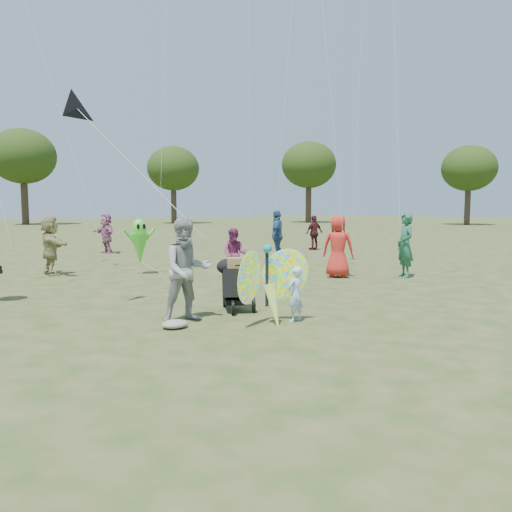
{
  "coord_description": "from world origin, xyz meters",
  "views": [
    {
      "loc": [
        -5.57,
        -7.19,
        2.13
      ],
      "look_at": [
        -0.2,
        1.5,
        1.1
      ],
      "focal_mm": 35.0,
      "sensor_mm": 36.0,
      "label": 1
    }
  ],
  "objects_px": {
    "crowd_h": "(314,233)",
    "crowd_j": "(106,233)",
    "butterfly_kite": "(270,285)",
    "crowd_a": "(338,246)",
    "crowd_f": "(405,245)",
    "crowd_d": "(50,246)",
    "alien_kite": "(140,243)",
    "jogging_stroller": "(233,281)",
    "crowd_c": "(277,235)",
    "adult_man": "(187,270)",
    "child_girl": "(295,294)",
    "crowd_e": "(235,254)"
  },
  "relations": [
    {
      "from": "crowd_h",
      "to": "crowd_j",
      "type": "relative_size",
      "value": 0.93
    },
    {
      "from": "butterfly_kite",
      "to": "crowd_a",
      "type": "bearing_deg",
      "value": 37.98
    },
    {
      "from": "crowd_f",
      "to": "crowd_h",
      "type": "height_order",
      "value": "crowd_f"
    },
    {
      "from": "butterfly_kite",
      "to": "crowd_d",
      "type": "bearing_deg",
      "value": 103.97
    },
    {
      "from": "crowd_f",
      "to": "alien_kite",
      "type": "bearing_deg",
      "value": -103.25
    },
    {
      "from": "jogging_stroller",
      "to": "crowd_f",
      "type": "bearing_deg",
      "value": 36.94
    },
    {
      "from": "crowd_a",
      "to": "crowd_d",
      "type": "height_order",
      "value": "crowd_a"
    },
    {
      "from": "crowd_f",
      "to": "alien_kite",
      "type": "relative_size",
      "value": 1.1
    },
    {
      "from": "crowd_c",
      "to": "butterfly_kite",
      "type": "relative_size",
      "value": 1.13
    },
    {
      "from": "adult_man",
      "to": "crowd_j",
      "type": "bearing_deg",
      "value": 86.54
    },
    {
      "from": "butterfly_kite",
      "to": "adult_man",
      "type": "bearing_deg",
      "value": 139.49
    },
    {
      "from": "crowd_d",
      "to": "jogging_stroller",
      "type": "relative_size",
      "value": 1.6
    },
    {
      "from": "child_girl",
      "to": "jogging_stroller",
      "type": "bearing_deg",
      "value": -85.81
    },
    {
      "from": "butterfly_kite",
      "to": "child_girl",
      "type": "bearing_deg",
      "value": -8.53
    },
    {
      "from": "crowd_a",
      "to": "crowd_f",
      "type": "relative_size",
      "value": 0.97
    },
    {
      "from": "crowd_a",
      "to": "butterfly_kite",
      "type": "xyz_separation_m",
      "value": [
        -5.01,
        -3.91,
        -0.22
      ]
    },
    {
      "from": "crowd_h",
      "to": "butterfly_kite",
      "type": "relative_size",
      "value": 0.96
    },
    {
      "from": "crowd_f",
      "to": "adult_man",
      "type": "bearing_deg",
      "value": -53.61
    },
    {
      "from": "crowd_e",
      "to": "jogging_stroller",
      "type": "relative_size",
      "value": 1.29
    },
    {
      "from": "crowd_h",
      "to": "jogging_stroller",
      "type": "relative_size",
      "value": 1.46
    },
    {
      "from": "crowd_d",
      "to": "crowd_f",
      "type": "bearing_deg",
      "value": -130.78
    },
    {
      "from": "jogging_stroller",
      "to": "alien_kite",
      "type": "height_order",
      "value": "alien_kite"
    },
    {
      "from": "crowd_c",
      "to": "jogging_stroller",
      "type": "xyz_separation_m",
      "value": [
        -6.02,
        -7.29,
        -0.37
      ]
    },
    {
      "from": "crowd_d",
      "to": "crowd_e",
      "type": "xyz_separation_m",
      "value": [
        4.38,
        -3.75,
        -0.18
      ]
    },
    {
      "from": "adult_man",
      "to": "crowd_f",
      "type": "relative_size",
      "value": 1.0
    },
    {
      "from": "adult_man",
      "to": "butterfly_kite",
      "type": "distance_m",
      "value": 1.55
    },
    {
      "from": "crowd_e",
      "to": "alien_kite",
      "type": "relative_size",
      "value": 0.85
    },
    {
      "from": "crowd_a",
      "to": "jogging_stroller",
      "type": "bearing_deg",
      "value": 72.94
    },
    {
      "from": "crowd_h",
      "to": "crowd_j",
      "type": "height_order",
      "value": "crowd_j"
    },
    {
      "from": "crowd_f",
      "to": "child_girl",
      "type": "bearing_deg",
      "value": -41.53
    },
    {
      "from": "crowd_h",
      "to": "crowd_f",
      "type": "bearing_deg",
      "value": 64.03
    },
    {
      "from": "crowd_h",
      "to": "jogging_stroller",
      "type": "xyz_separation_m",
      "value": [
        -10.19,
        -10.24,
        -0.22
      ]
    },
    {
      "from": "butterfly_kite",
      "to": "alien_kite",
      "type": "relative_size",
      "value": 1.0
    },
    {
      "from": "butterfly_kite",
      "to": "jogging_stroller",
      "type": "bearing_deg",
      "value": 88.55
    },
    {
      "from": "adult_man",
      "to": "alien_kite",
      "type": "distance_m",
      "value": 6.77
    },
    {
      "from": "adult_man",
      "to": "jogging_stroller",
      "type": "xyz_separation_m",
      "value": [
        1.2,
        0.4,
        -0.34
      ]
    },
    {
      "from": "crowd_d",
      "to": "crowd_j",
      "type": "height_order",
      "value": "crowd_d"
    },
    {
      "from": "crowd_f",
      "to": "alien_kite",
      "type": "distance_m",
      "value": 8.08
    },
    {
      "from": "crowd_f",
      "to": "alien_kite",
      "type": "xyz_separation_m",
      "value": [
        -6.5,
        4.8,
        0.01
      ]
    },
    {
      "from": "crowd_d",
      "to": "crowd_e",
      "type": "distance_m",
      "value": 5.76
    },
    {
      "from": "crowd_h",
      "to": "child_girl",
      "type": "bearing_deg",
      "value": 46.31
    },
    {
      "from": "crowd_e",
      "to": "butterfly_kite",
      "type": "xyz_separation_m",
      "value": [
        -2.16,
        -5.15,
        -0.03
      ]
    },
    {
      "from": "adult_man",
      "to": "jogging_stroller",
      "type": "distance_m",
      "value": 1.31
    },
    {
      "from": "crowd_d",
      "to": "crowd_j",
      "type": "distance_m",
      "value": 7.3
    },
    {
      "from": "alien_kite",
      "to": "crowd_a",
      "type": "bearing_deg",
      "value": -37.64
    },
    {
      "from": "crowd_c",
      "to": "crowd_j",
      "type": "xyz_separation_m",
      "value": [
        -4.84,
        6.65,
        -0.08
      ]
    },
    {
      "from": "jogging_stroller",
      "to": "butterfly_kite",
      "type": "bearing_deg",
      "value": -66.74
    },
    {
      "from": "crowd_c",
      "to": "crowd_e",
      "type": "xyz_separation_m",
      "value": [
        -3.89,
        -3.54,
        -0.24
      ]
    },
    {
      "from": "crowd_h",
      "to": "butterfly_kite",
      "type": "height_order",
      "value": "crowd_h"
    },
    {
      "from": "child_girl",
      "to": "crowd_c",
      "type": "relative_size",
      "value": 0.52
    }
  ]
}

